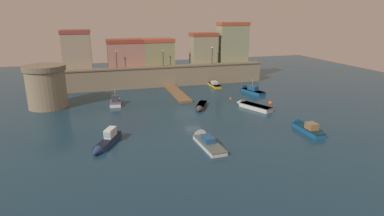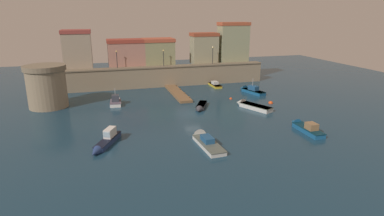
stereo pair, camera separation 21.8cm
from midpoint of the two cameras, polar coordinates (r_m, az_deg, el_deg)
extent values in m
plane|color=#19384C|center=(49.68, 0.10, -1.02)|extent=(116.13, 116.13, 0.00)
cube|color=gray|center=(68.46, -4.79, 5.55)|extent=(42.93, 2.17, 4.03)
cube|color=#73644F|center=(68.09, -4.83, 7.31)|extent=(42.93, 2.47, 0.24)
cube|color=gray|center=(69.87, -19.75, 9.44)|extent=(5.47, 4.84, 6.97)
cube|color=brown|center=(69.57, -20.06, 12.57)|extent=(5.69, 5.03, 0.70)
cube|color=#AC7767|center=(69.99, -11.70, 9.23)|extent=(7.42, 4.58, 4.94)
cube|color=#98392C|center=(69.71, -11.83, 11.53)|extent=(7.71, 4.76, 0.70)
cube|color=gray|center=(71.11, -6.12, 9.59)|extent=(6.34, 5.02, 4.96)
cube|color=#B14E35|center=(70.83, -6.19, 11.86)|extent=(6.59, 5.22, 0.70)
cube|color=gray|center=(72.90, 1.98, 10.25)|extent=(5.67, 3.65, 5.99)
cube|color=#9B452B|center=(72.62, 2.00, 12.87)|extent=(5.90, 3.80, 0.70)
cube|color=gray|center=(75.17, 7.08, 11.17)|extent=(6.55, 3.52, 8.19)
cube|color=#A94E32|center=(74.90, 7.20, 14.56)|extent=(6.81, 3.66, 0.70)
cylinder|color=gray|center=(57.50, -24.40, 3.08)|extent=(6.09, 6.09, 6.13)
cylinder|color=#776852|center=(56.88, -24.81, 6.47)|extent=(6.58, 6.58, 0.80)
cube|color=brown|center=(61.61, -2.74, 2.65)|extent=(2.25, 13.27, 0.45)
cylinder|color=brown|center=(66.52, -2.92, 3.79)|extent=(0.20, 0.20, 0.70)
cylinder|color=brown|center=(63.38, -2.21, 3.16)|extent=(0.20, 0.20, 0.70)
cylinder|color=brown|center=(60.26, -1.43, 2.47)|extent=(0.20, 0.20, 0.70)
cylinder|color=brown|center=(57.16, -0.57, 1.70)|extent=(0.20, 0.20, 0.70)
cylinder|color=black|center=(66.59, -13.29, 8.22)|extent=(0.12, 0.12, 3.18)
sphere|color=#F9D172|center=(66.37, -13.39, 9.70)|extent=(0.32, 0.32, 0.32)
cylinder|color=black|center=(67.77, -5.22, 8.66)|extent=(0.12, 0.12, 3.04)
sphere|color=#F9D172|center=(67.56, -5.25, 10.06)|extent=(0.32, 0.32, 0.32)
cylinder|color=black|center=(70.62, 3.49, 9.15)|extent=(0.12, 0.12, 3.37)
sphere|color=#F9D172|center=(70.41, 3.52, 10.63)|extent=(0.32, 0.32, 0.32)
cube|color=navy|center=(39.73, -14.73, -5.71)|extent=(3.40, 5.35, 0.61)
cone|color=navy|center=(36.97, -16.83, -7.60)|extent=(1.60, 1.74, 1.10)
cube|color=black|center=(39.63, -14.76, -5.35)|extent=(3.47, 5.46, 0.08)
cube|color=silver|center=(40.07, -14.38, -4.21)|extent=(1.65, 2.11, 1.05)
cube|color=#99B7C6|center=(39.24, -14.94, -4.62)|extent=(0.75, 0.41, 0.63)
cube|color=white|center=(55.78, -13.48, 0.83)|extent=(2.03, 3.50, 0.64)
cone|color=white|center=(57.81, -13.43, 1.38)|extent=(1.74, 1.08, 1.66)
cube|color=slate|center=(55.71, -13.50, 1.11)|extent=(2.07, 3.57, 0.08)
cube|color=#333842|center=(55.68, -13.53, 1.70)|extent=(1.29, 1.42, 1.05)
cylinder|color=#B2B2B7|center=(55.65, -13.57, 2.30)|extent=(0.08, 0.08, 2.20)
cube|color=#195689|center=(44.58, 19.75, -3.68)|extent=(1.59, 5.14, 0.64)
cone|color=#195689|center=(47.06, 17.53, -2.41)|extent=(1.47, 1.42, 1.45)
cube|color=#0A2F3D|center=(44.49, 19.78, -3.34)|extent=(1.63, 5.25, 0.08)
cube|color=olive|center=(43.92, 20.26, -3.01)|extent=(1.20, 1.45, 0.84)
cube|color=#195689|center=(63.42, 10.65, 2.85)|extent=(3.01, 5.32, 0.60)
cone|color=#195689|center=(65.69, 8.76, 3.42)|extent=(1.90, 1.79, 1.57)
cube|color=#0B2C34|center=(63.36, 10.66, 3.08)|extent=(3.07, 5.43, 0.08)
cube|color=navy|center=(63.32, 10.62, 3.51)|extent=(1.60, 2.23, 0.86)
cylinder|color=#B2B2B7|center=(63.33, 10.52, 4.16)|extent=(0.08, 0.08, 2.24)
cube|color=silver|center=(52.92, 11.09, 0.17)|extent=(3.86, 5.73, 0.70)
cone|color=silver|center=(54.99, 8.31, 0.92)|extent=(2.07, 1.95, 1.63)
cube|color=#5C6854|center=(52.84, 11.11, 0.49)|extent=(3.93, 5.85, 0.08)
cube|color=#333338|center=(53.09, 1.57, 0.45)|extent=(3.07, 4.45, 0.57)
cone|color=#333338|center=(50.50, 1.09, -0.39)|extent=(1.60, 1.62, 1.18)
cube|color=black|center=(53.03, 1.57, 0.71)|extent=(3.13, 4.54, 0.08)
cube|color=silver|center=(37.61, 2.89, -6.51)|extent=(2.20, 6.07, 0.53)
cone|color=silver|center=(40.74, 0.92, -4.64)|extent=(1.84, 1.50, 1.76)
cube|color=#586158|center=(37.52, 2.90, -6.19)|extent=(2.24, 6.19, 0.08)
cube|color=navy|center=(37.75, 2.65, -5.48)|extent=(1.21, 2.02, 0.60)
cube|color=gold|center=(68.60, 3.85, 4.07)|extent=(1.48, 5.08, 0.47)
cone|color=gold|center=(71.53, 2.96, 4.60)|extent=(1.39, 1.41, 1.38)
cube|color=brown|center=(68.56, 3.85, 4.23)|extent=(1.51, 5.18, 0.08)
cube|color=silver|center=(68.36, 3.90, 4.48)|extent=(1.12, 1.50, 0.61)
cube|color=#99B7C6|center=(69.03, 3.69, 4.63)|extent=(1.01, 0.07, 0.36)
sphere|color=#EA4C19|center=(57.05, 13.57, 0.83)|extent=(0.78, 0.78, 0.78)
sphere|color=#EA4C19|center=(58.68, 6.72, 1.62)|extent=(0.52, 0.52, 0.52)
camera|label=1|loc=(0.11, -90.12, -0.04)|focal=30.18mm
camera|label=2|loc=(0.11, 89.88, 0.04)|focal=30.18mm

